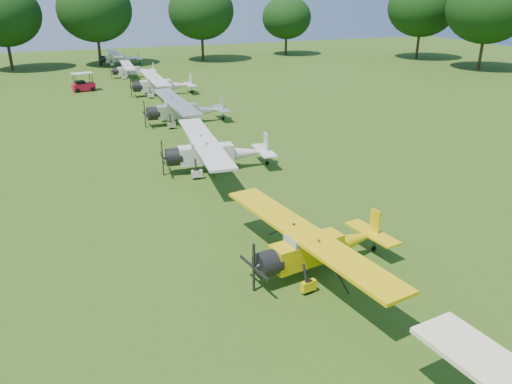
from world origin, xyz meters
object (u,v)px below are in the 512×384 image
aircraft_6 (132,69)px  aircraft_7 (119,57)px  aircraft_4 (183,109)px  aircraft_3 (214,151)px  golf_cart (83,85)px  aircraft_5 (161,84)px  aircraft_2 (317,244)px

aircraft_6 → aircraft_7: bearing=93.7°
aircraft_4 → aircraft_3: bearing=-95.5°
aircraft_4 → aircraft_6: 26.71m
aircraft_6 → golf_cart: (-6.86, -7.54, -0.39)m
aircraft_6 → aircraft_7: 12.68m
aircraft_3 → aircraft_7: bearing=94.7°
aircraft_6 → golf_cart: golf_cart is taller
aircraft_7 → aircraft_5: bearing=-87.8°
aircraft_2 → aircraft_3: 13.76m
aircraft_2 → aircraft_4: 26.49m
golf_cart → aircraft_5: bearing=-46.3°
aircraft_3 → aircraft_7: aircraft_3 is taller
aircraft_2 → aircraft_5: (1.68, 39.82, 0.08)m
aircraft_3 → golf_cart: size_ratio=4.40×
aircraft_2 → aircraft_3: (-0.20, 13.76, 0.12)m
aircraft_2 → aircraft_7: size_ratio=1.05×
aircraft_4 → aircraft_7: (-0.42, 39.38, -0.17)m
aircraft_2 → aircraft_3: size_ratio=0.92×
aircraft_4 → aircraft_6: bearing=90.3°
aircraft_3 → aircraft_4: aircraft_4 is taller
aircraft_4 → aircraft_6: (-0.35, 26.70, -0.27)m
aircraft_6 → aircraft_7: aircraft_7 is taller
aircraft_7 → golf_cart: (-6.79, -20.22, -0.49)m
aircraft_2 → aircraft_5: aircraft_5 is taller
aircraft_7 → aircraft_2: bearing=-90.9°
aircraft_5 → golf_cart: size_ratio=4.25×
aircraft_3 → aircraft_6: bearing=94.3°
aircraft_5 → aircraft_7: size_ratio=1.11×
aircraft_3 → golf_cart: (-6.08, 31.88, -0.65)m
aircraft_2 → aircraft_5: size_ratio=0.95×
aircraft_6 → golf_cart: 10.20m
aircraft_4 → aircraft_5: size_ratio=1.03×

